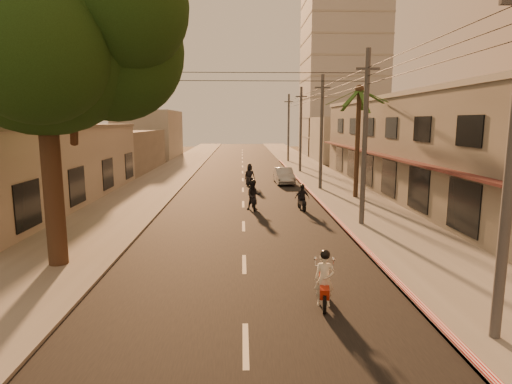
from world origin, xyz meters
The scene contains 19 objects.
ground centered at (0.00, 0.00, 0.00)m, with size 160.00×160.00×0.00m, color #383023.
road centered at (0.00, 20.00, 0.01)m, with size 10.00×140.00×0.02m, color black.
sidewalk_right centered at (7.50, 20.00, 0.06)m, with size 5.00×140.00×0.12m, color slate.
sidewalk_left centered at (-7.50, 20.00, 0.06)m, with size 5.00×140.00×0.12m, color slate.
curb_stripe centered at (5.10, 15.00, 0.10)m, with size 0.20×60.00×0.20m, color red.
shophouse_row centered at (13.95, 18.00, 3.65)m, with size 8.80×34.20×7.30m.
left_building centered at (-13.98, 14.00, 2.60)m, with size 8.20×24.20×5.20m.
distant_tower centered at (16.00, 56.00, 14.00)m, with size 12.10×12.10×28.00m.
broadleaf_tree centered at (-6.61, 2.14, 8.48)m, with size 9.60×8.70×12.10m.
palm_tree centered at (8.00, 16.00, 7.15)m, with size 5.00×5.00×8.20m.
utility_poles centered at (6.20, 20.00, 6.54)m, with size 1.20×48.26×9.00m.
filler_right centered at (14.00, 45.00, 3.00)m, with size 8.00×14.00×6.00m, color #ABA59A.
filler_left_near centered at (-14.00, 34.00, 2.20)m, with size 8.00×14.00×4.40m, color #ABA59A.
filler_left_far centered at (-14.00, 52.00, 3.50)m, with size 8.00×14.00×7.00m, color #ABA59A.
scooter_red centered at (2.36, -1.76, 0.76)m, with size 0.78×1.74×1.72m.
scooter_mid_a centered at (0.64, 12.31, 0.85)m, with size 0.93×1.92×1.89m.
scooter_mid_b centered at (3.61, 11.97, 0.74)m, with size 1.01×1.68×1.65m.
scooter_far_a centered at (0.57, 22.21, 0.87)m, with size 1.16×1.91×1.92m.
parked_car centered at (3.59, 23.50, 0.70)m, with size 1.70×4.31×1.40m, color #9C9FA4.
Camera 1 is at (-0.07, -13.71, 5.42)m, focal length 30.00 mm.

